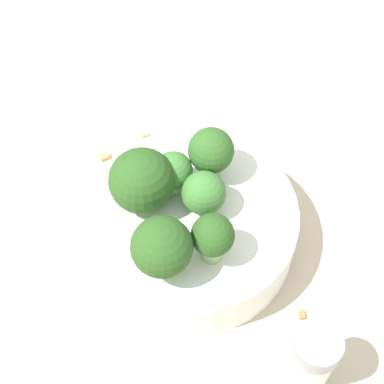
# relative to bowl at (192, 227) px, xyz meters

# --- Properties ---
(ground_plane) EXTENTS (3.00, 3.00, 0.00)m
(ground_plane) POSITION_rel_bowl_xyz_m (0.00, 0.00, -0.03)
(ground_plane) COLOR beige
(bowl) EXTENTS (0.19, 0.19, 0.05)m
(bowl) POSITION_rel_bowl_xyz_m (0.00, 0.00, 0.00)
(bowl) COLOR white
(bowl) RESTS_ON ground_plane
(broccoli_floret_0) EXTENTS (0.06, 0.06, 0.06)m
(broccoli_floret_0) POSITION_rel_bowl_xyz_m (0.03, 0.04, 0.06)
(broccoli_floret_0) COLOR #7A9E5B
(broccoli_floret_0) RESTS_ON bowl
(broccoli_floret_1) EXTENTS (0.04, 0.04, 0.04)m
(broccoli_floret_1) POSITION_rel_bowl_xyz_m (0.00, -0.01, 0.05)
(broccoli_floret_1) COLOR #8EB770
(broccoli_floret_1) RESTS_ON bowl
(broccoli_floret_2) EXTENTS (0.04, 0.04, 0.04)m
(broccoli_floret_2) POSITION_rel_bowl_xyz_m (0.03, 0.01, 0.05)
(broccoli_floret_2) COLOR #8EB770
(broccoli_floret_2) RESTS_ON bowl
(broccoli_floret_3) EXTENTS (0.04, 0.04, 0.05)m
(broccoli_floret_3) POSITION_rel_bowl_xyz_m (-0.05, 0.00, 0.06)
(broccoli_floret_3) COLOR #84AD66
(broccoli_floret_3) RESTS_ON bowl
(broccoli_floret_4) EXTENTS (0.05, 0.05, 0.06)m
(broccoli_floret_4) POSITION_rel_bowl_xyz_m (-0.04, 0.04, 0.06)
(broccoli_floret_4) COLOR #84AD66
(broccoli_floret_4) RESTS_ON bowl
(broccoli_floret_5) EXTENTS (0.04, 0.04, 0.06)m
(broccoli_floret_5) POSITION_rel_bowl_xyz_m (0.03, -0.03, 0.06)
(broccoli_floret_5) COLOR #7A9E5B
(broccoli_floret_5) RESTS_ON bowl
(pepper_shaker) EXTENTS (0.04, 0.04, 0.08)m
(pepper_shaker) POSITION_rel_bowl_xyz_m (-0.16, -0.04, 0.01)
(pepper_shaker) COLOR silver
(pepper_shaker) RESTS_ON ground_plane
(almond_crumb_0) EXTENTS (0.01, 0.01, 0.01)m
(almond_crumb_0) POSITION_rel_bowl_xyz_m (0.13, 0.05, -0.02)
(almond_crumb_0) COLOR #AD7F4C
(almond_crumb_0) RESTS_ON ground_plane
(almond_crumb_1) EXTENTS (0.01, 0.01, 0.01)m
(almond_crumb_1) POSITION_rel_bowl_xyz_m (-0.11, -0.06, -0.02)
(almond_crumb_1) COLOR olive
(almond_crumb_1) RESTS_ON ground_plane
(almond_crumb_2) EXTENTS (0.01, 0.01, 0.01)m
(almond_crumb_2) POSITION_rel_bowl_xyz_m (-0.13, -0.05, -0.02)
(almond_crumb_2) COLOR #AD7F4C
(almond_crumb_2) RESTS_ON ground_plane
(almond_crumb_3) EXTENTS (0.01, 0.01, 0.01)m
(almond_crumb_3) POSITION_rel_bowl_xyz_m (0.14, 0.00, -0.02)
(almond_crumb_3) COLOR #AD7F4C
(almond_crumb_3) RESTS_ON ground_plane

